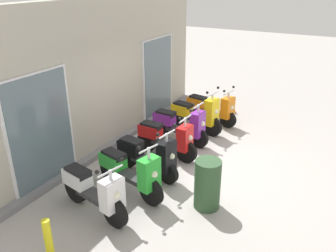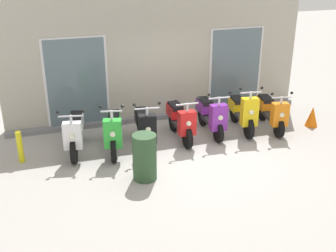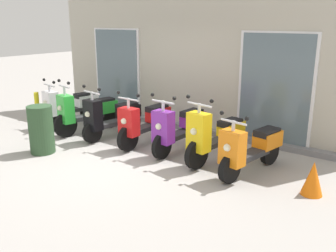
# 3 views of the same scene
# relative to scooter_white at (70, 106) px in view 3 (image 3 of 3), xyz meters

# --- Properties ---
(ground_plane) EXTENTS (40.00, 40.00, 0.00)m
(ground_plane) POSITION_rel_scooter_white_xyz_m (2.42, -0.90, -0.47)
(ground_plane) COLOR #A8A39E
(storefront_facade) EXTENTS (7.94, 0.50, 3.46)m
(storefront_facade) POSITION_rel_scooter_white_xyz_m (2.42, 1.58, 1.19)
(storefront_facade) COLOR #B2AD9E
(storefront_facade) RESTS_ON ground_plane
(scooter_white) EXTENTS (0.67, 1.60, 1.18)m
(scooter_white) POSITION_rel_scooter_white_xyz_m (0.00, 0.00, 0.00)
(scooter_white) COLOR black
(scooter_white) RESTS_ON ground_plane
(scooter_green) EXTENTS (0.67, 1.66, 1.26)m
(scooter_green) POSITION_rel_scooter_white_xyz_m (0.82, -0.19, 0.01)
(scooter_green) COLOR black
(scooter_green) RESTS_ON ground_plane
(scooter_black) EXTENTS (0.61, 1.55, 1.21)m
(scooter_black) POSITION_rel_scooter_white_xyz_m (1.55, -0.13, -0.01)
(scooter_black) COLOR black
(scooter_black) RESTS_ON ground_plane
(scooter_red) EXTENTS (0.58, 1.56, 1.18)m
(scooter_red) POSITION_rel_scooter_white_xyz_m (2.44, -0.06, -0.00)
(scooter_red) COLOR black
(scooter_red) RESTS_ON ground_plane
(scooter_purple) EXTENTS (0.58, 1.57, 1.22)m
(scooter_purple) POSITION_rel_scooter_white_xyz_m (3.25, -0.00, 0.02)
(scooter_purple) COLOR black
(scooter_purple) RESTS_ON ground_plane
(scooter_yellow) EXTENTS (0.62, 1.61, 1.28)m
(scooter_yellow) POSITION_rel_scooter_white_xyz_m (4.08, -0.05, 0.02)
(scooter_yellow) COLOR black
(scooter_yellow) RESTS_ON ground_plane
(scooter_orange) EXTENTS (0.65, 1.61, 1.13)m
(scooter_orange) POSITION_rel_scooter_white_xyz_m (4.83, -0.16, -0.03)
(scooter_orange) COLOR black
(scooter_orange) RESTS_ON ground_plane
(curb_bollard) EXTENTS (0.12, 0.12, 0.70)m
(curb_bollard) POSITION_rel_scooter_white_xyz_m (-1.17, -0.12, -0.12)
(curb_bollard) COLOR yellow
(curb_bollard) RESTS_ON ground_plane
(trash_bin) EXTENTS (0.47, 0.47, 0.93)m
(trash_bin) POSITION_rel_scooter_white_xyz_m (1.14, -1.63, -0.01)
(trash_bin) COLOR #2D4C2D
(trash_bin) RESTS_ON ground_plane
(traffic_cone) EXTENTS (0.32, 0.32, 0.52)m
(traffic_cone) POSITION_rel_scooter_white_xyz_m (5.91, -0.37, -0.21)
(traffic_cone) COLOR orange
(traffic_cone) RESTS_ON ground_plane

